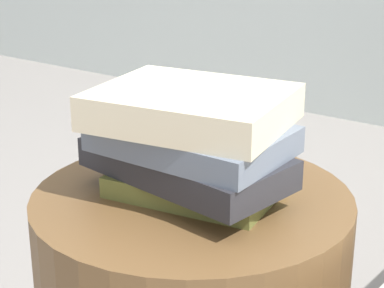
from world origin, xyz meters
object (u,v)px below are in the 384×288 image
book_olive (194,183)px  book_charcoal (186,163)px  book_cream (192,106)px  book_slate (192,138)px

book_olive → book_charcoal: bearing=-109.7°
book_charcoal → book_cream: bearing=78.0°
book_olive → book_slate: book_slate is taller
book_olive → book_charcoal: size_ratio=0.78×
book_olive → book_slate: 0.08m
book_charcoal → book_slate: (0.01, -0.00, 0.04)m
book_cream → book_olive: bearing=87.8°
book_charcoal → book_slate: 0.04m
book_slate → book_cream: 0.04m
book_charcoal → book_slate: book_slate is taller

